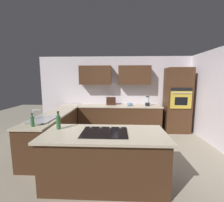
% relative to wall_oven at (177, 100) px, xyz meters
% --- Properties ---
extents(ground_plane, '(14.00, 14.00, 0.00)m').
position_rel_wall_oven_xyz_m(ground_plane, '(1.85, 1.72, -1.09)').
color(ground_plane, '#9E937F').
extents(wall_back, '(6.00, 0.44, 2.60)m').
position_rel_wall_oven_xyz_m(wall_back, '(1.91, -0.33, 0.36)').
color(wall_back, silver).
rests_on(wall_back, ground).
extents(lower_cabinets_back, '(2.80, 0.60, 0.86)m').
position_rel_wall_oven_xyz_m(lower_cabinets_back, '(1.95, -0.00, -0.66)').
color(lower_cabinets_back, '#472B19').
rests_on(lower_cabinets_back, ground).
extents(countertop_back, '(2.84, 0.64, 0.04)m').
position_rel_wall_oven_xyz_m(countertop_back, '(1.95, -0.00, -0.21)').
color(countertop_back, beige).
rests_on(countertop_back, lower_cabinets_back).
extents(lower_cabinets_side, '(0.60, 2.90, 0.86)m').
position_rel_wall_oven_xyz_m(lower_cabinets_side, '(3.67, 1.17, -0.66)').
color(lower_cabinets_side, '#472B19').
rests_on(lower_cabinets_side, ground).
extents(countertop_side, '(0.64, 2.94, 0.04)m').
position_rel_wall_oven_xyz_m(countertop_side, '(3.67, 1.17, -0.21)').
color(countertop_side, beige).
rests_on(countertop_side, lower_cabinets_side).
extents(island_base, '(1.99, 0.85, 0.86)m').
position_rel_wall_oven_xyz_m(island_base, '(2.22, 2.73, -0.66)').
color(island_base, '#472B19').
rests_on(island_base, ground).
extents(island_top, '(2.07, 0.93, 0.04)m').
position_rel_wall_oven_xyz_m(island_top, '(2.22, 2.73, -0.21)').
color(island_top, beige).
rests_on(island_top, island_base).
extents(wall_oven, '(0.80, 0.66, 2.17)m').
position_rel_wall_oven_xyz_m(wall_oven, '(0.00, 0.00, 0.00)').
color(wall_oven, '#472B19').
rests_on(wall_oven, ground).
extents(sink_unit, '(0.46, 0.70, 0.23)m').
position_rel_wall_oven_xyz_m(sink_unit, '(3.68, 1.97, -0.17)').
color(sink_unit, '#515456').
rests_on(sink_unit, countertop_side).
extents(cooktop, '(0.76, 0.56, 0.03)m').
position_rel_wall_oven_xyz_m(cooktop, '(2.22, 2.72, -0.18)').
color(cooktop, black).
rests_on(cooktop, island_top).
extents(blender, '(0.15, 0.15, 0.33)m').
position_rel_wall_oven_xyz_m(blender, '(1.00, 0.02, -0.05)').
color(blender, black).
rests_on(blender, countertop_back).
extents(mixing_bowl, '(0.19, 0.19, 0.11)m').
position_rel_wall_oven_xyz_m(mixing_bowl, '(1.60, 0.02, -0.13)').
color(mixing_bowl, '#668CB2').
rests_on(mixing_bowl, countertop_back).
extents(spice_rack, '(0.32, 0.11, 0.28)m').
position_rel_wall_oven_xyz_m(spice_rack, '(2.25, -0.08, -0.05)').
color(spice_rack, '#381E14').
rests_on(spice_rack, countertop_back).
extents(dish_soap_bottle, '(0.07, 0.07, 0.26)m').
position_rel_wall_oven_xyz_m(dish_soap_bottle, '(3.62, 2.45, -0.09)').
color(dish_soap_bottle, '#336B38').
rests_on(dish_soap_bottle, countertop_side).
extents(oil_bottle, '(0.08, 0.08, 0.32)m').
position_rel_wall_oven_xyz_m(oil_bottle, '(3.07, 2.57, -0.05)').
color(oil_bottle, '#336B38').
rests_on(oil_bottle, island_top).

